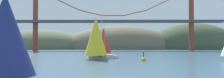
# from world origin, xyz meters

# --- Properties ---
(headland_right) EXTENTS (68.36, 44.00, 39.25)m
(headland_right) POSITION_xyz_m (60.00, 135.00, 0.00)
(headland_right) COLOR #425138
(headland_right) RESTS_ON ground_plane
(headland_center) EXTENTS (88.59, 44.00, 35.20)m
(headland_center) POSITION_xyz_m (5.00, 135.00, 0.00)
(headland_center) COLOR #6B664C
(headland_center) RESTS_ON ground_plane
(headland_left) EXTENTS (72.46, 44.00, 29.56)m
(headland_left) POSITION_xyz_m (-55.00, 135.00, 0.00)
(headland_left) COLOR #5B6647
(headland_left) RESTS_ON ground_plane
(suspension_bridge) EXTENTS (124.75, 6.00, 38.25)m
(suspension_bridge) POSITION_xyz_m (0.00, 95.00, 17.75)
(suspension_bridge) COLOR brown
(suspension_bridge) RESTS_ON ground_plane
(sailboat_navy_sail) EXTENTS (9.42, 8.53, 9.81)m
(sailboat_navy_sail) POSITION_xyz_m (-9.76, -3.75, 4.68)
(sailboat_navy_sail) COLOR white
(sailboat_navy_sail) RESTS_ON ground_plane
(sailboat_scarlet_sail) EXTENTS (6.13, 9.87, 10.82)m
(sailboat_scarlet_sail) POSITION_xyz_m (-2.86, 45.66, 4.84)
(sailboat_scarlet_sail) COLOR black
(sailboat_scarlet_sail) RESTS_ON ground_plane
(sailboat_yellow_sail) EXTENTS (9.87, 9.32, 12.01)m
(sailboat_yellow_sail) POSITION_xyz_m (-3.84, 28.92, 5.60)
(sailboat_yellow_sail) COLOR #B7B2A8
(sailboat_yellow_sail) RESTS_ON ground_plane
(channel_buoy) EXTENTS (1.10, 1.10, 2.64)m
(channel_buoy) POSITION_xyz_m (7.38, 24.51, 0.37)
(channel_buoy) COLOR gold
(channel_buoy) RESTS_ON ground_plane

